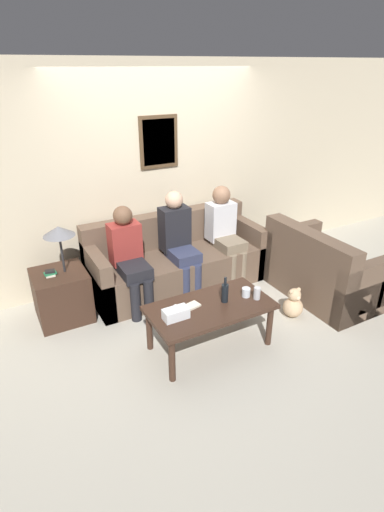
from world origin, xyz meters
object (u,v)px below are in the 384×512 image
at_px(person_middle, 179,239).
at_px(person_right, 225,230).
at_px(coffee_table, 210,311).
at_px(drinking_glass, 246,292).
at_px(couch_side, 322,272).
at_px(wine_bottle, 225,292).
at_px(teddy_bear, 293,304).
at_px(couch_main, 176,262).
at_px(person_left, 129,255).

distance_m(person_middle, person_right, 0.65).
height_order(coffee_table, drinking_glass, drinking_glass).
relative_size(couch_side, drinking_glass, 14.75).
height_order(wine_bottle, teddy_bear, wine_bottle).
height_order(couch_main, person_left, person_left).
relative_size(drinking_glass, person_left, 0.08).
height_order(couch_side, person_right, person_right).
relative_size(coffee_table, teddy_bear, 3.41).
bearing_deg(teddy_bear, coffee_table, -179.46).
relative_size(person_left, teddy_bear, 3.35).
height_order(wine_bottle, drinking_glass, wine_bottle).
bearing_deg(couch_main, coffee_table, -102.03).
bearing_deg(couch_main, couch_side, -37.47).
xyz_separation_m(person_left, person_right, (1.29, 0.07, 0.02)).
distance_m(wine_bottle, teddy_bear, 1.01).
distance_m(person_left, teddy_bear, 1.88).
bearing_deg(couch_side, person_right, 38.77).
distance_m(person_left, person_right, 1.29).
distance_m(coffee_table, person_left, 1.17).
height_order(couch_side, drinking_glass, couch_side).
distance_m(drinking_glass, person_left, 1.36).
bearing_deg(teddy_bear, wine_bottle, -179.16).
bearing_deg(wine_bottle, couch_main, 84.87).
distance_m(person_middle, teddy_bear, 1.49).
distance_m(couch_side, wine_bottle, 1.54).
bearing_deg(person_left, couch_side, -23.22).
height_order(couch_main, person_middle, person_middle).
bearing_deg(couch_main, drinking_glass, -84.69).
xyz_separation_m(drinking_glass, person_right, (0.51, 1.18, 0.14)).
distance_m(coffee_table, person_middle, 1.20).
height_order(couch_main, couch_side, same).
xyz_separation_m(coffee_table, wine_bottle, (0.16, -0.00, 0.16)).
xyz_separation_m(wine_bottle, person_middle, (0.09, 1.15, 0.09)).
bearing_deg(person_left, drinking_glass, -54.78).
distance_m(coffee_table, wine_bottle, 0.22).
distance_m(couch_main, person_middle, 0.38).
xyz_separation_m(couch_main, wine_bottle, (-0.11, -1.27, 0.26)).
height_order(couch_main, coffee_table, couch_main).
height_order(person_middle, teddy_bear, person_middle).
xyz_separation_m(coffee_table, drinking_glass, (0.39, -0.02, 0.11)).
relative_size(wine_bottle, person_left, 0.23).
distance_m(couch_main, person_right, 0.73).
distance_m(couch_main, teddy_bear, 1.50).
relative_size(couch_main, person_left, 1.86).
xyz_separation_m(wine_bottle, person_right, (0.74, 1.16, 0.09)).
height_order(drinking_glass, person_left, person_left).
height_order(couch_main, person_right, person_right).
bearing_deg(couch_main, person_left, -164.27).
distance_m(couch_main, drinking_glass, 1.32).
bearing_deg(wine_bottle, person_middle, 85.35).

